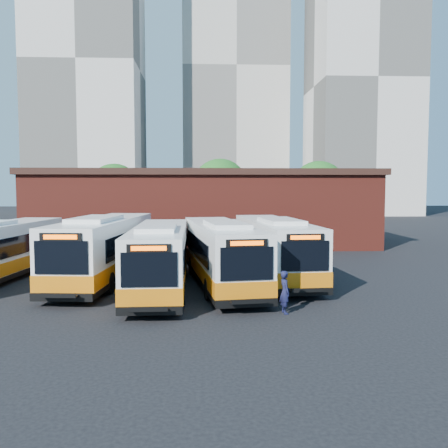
{
  "coord_description": "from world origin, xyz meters",
  "views": [
    {
      "loc": [
        -0.17,
        -21.99,
        4.86
      ],
      "look_at": [
        1.15,
        6.18,
        2.74
      ],
      "focal_mm": 38.0,
      "sensor_mm": 36.0,
      "label": 1
    }
  ],
  "objects_px": {
    "bus_west": "(105,250)",
    "transit_worker": "(285,292)",
    "bus_midwest": "(160,259)",
    "bus_east": "(274,250)",
    "bus_mideast": "(221,255)"
  },
  "relations": [
    {
      "from": "bus_west",
      "to": "bus_east",
      "type": "height_order",
      "value": "bus_west"
    },
    {
      "from": "bus_west",
      "to": "transit_worker",
      "type": "relative_size",
      "value": 7.64
    },
    {
      "from": "bus_midwest",
      "to": "bus_east",
      "type": "height_order",
      "value": "bus_east"
    },
    {
      "from": "bus_midwest",
      "to": "bus_mideast",
      "type": "relative_size",
      "value": 0.97
    },
    {
      "from": "bus_east",
      "to": "bus_west",
      "type": "bearing_deg",
      "value": 177.84
    },
    {
      "from": "bus_west",
      "to": "bus_midwest",
      "type": "bearing_deg",
      "value": -34.69
    },
    {
      "from": "bus_west",
      "to": "bus_east",
      "type": "distance_m",
      "value": 9.13
    },
    {
      "from": "bus_mideast",
      "to": "transit_worker",
      "type": "xyz_separation_m",
      "value": [
        2.25,
        -5.68,
        -0.65
      ]
    },
    {
      "from": "bus_east",
      "to": "transit_worker",
      "type": "xyz_separation_m",
      "value": [
        -0.74,
        -7.62,
        -0.66
      ]
    },
    {
      "from": "bus_midwest",
      "to": "transit_worker",
      "type": "xyz_separation_m",
      "value": [
        5.24,
        -4.67,
        -0.62
      ]
    },
    {
      "from": "transit_worker",
      "to": "bus_midwest",
      "type": "bearing_deg",
      "value": 38.68
    },
    {
      "from": "bus_west",
      "to": "transit_worker",
      "type": "height_order",
      "value": "bus_west"
    },
    {
      "from": "bus_east",
      "to": "transit_worker",
      "type": "distance_m",
      "value": 7.68
    },
    {
      "from": "bus_west",
      "to": "bus_midwest",
      "type": "xyz_separation_m",
      "value": [
        3.14,
        -2.6,
        -0.11
      ]
    },
    {
      "from": "bus_midwest",
      "to": "transit_worker",
      "type": "relative_size",
      "value": 7.06
    }
  ]
}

